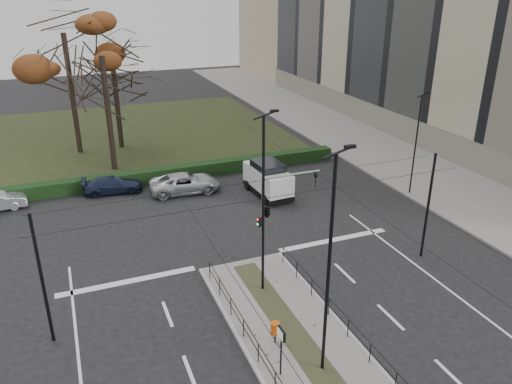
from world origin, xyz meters
The scene contains 20 objects.
ground centered at (0.00, 0.00, 0.00)m, with size 140.00×140.00×0.00m, color black.
median_island centered at (0.00, -2.50, 0.07)m, with size 4.40×15.00×0.14m, color #615F5C.
sidewalk_east centered at (18.00, 22.00, 0.07)m, with size 8.00×90.00×0.14m, color #615F5C.
park centered at (-6.00, 32.00, 0.05)m, with size 38.00×26.00×0.10m, color black.
hedge centered at (-6.00, 18.60, 0.50)m, with size 38.00×1.00×1.00m, color black.
apartment_block centered at (27.97, 23.97, 10.39)m, with size 13.09×52.10×21.64m.
median_railing centered at (0.00, -2.60, 0.98)m, with size 4.14×13.24×0.92m.
catenary centered at (0.00, 1.62, 3.42)m, with size 20.00×34.00×6.00m.
traffic_light centered at (1.38, 4.50, 3.16)m, with size 3.53×2.03×5.20m.
litter_bin centered at (-0.95, -1.77, 0.85)m, with size 0.39×0.39×1.00m.
info_panel centered at (-1.51, -3.53, 1.81)m, with size 0.12×0.55×2.13m.
streetlamp_median_near centered at (0.18, -3.84, 4.76)m, with size 0.76×0.15×9.08m.
streetlamp_median_far centered at (0.10, 2.09, 4.68)m, with size 0.75×0.15×8.92m.
streetlamp_sidewalk centered at (14.52, 9.40, 3.79)m, with size 0.60×0.12×7.17m.
parked_car_third centered at (-5.21, 17.61, 0.60)m, with size 1.69×4.15×1.20m, color #1B243F.
parked_car_fourth centered at (-0.33, 15.78, 0.70)m, with size 2.31×5.01×1.39m, color #B8BCC1.
white_van centered at (5.06, 13.19, 1.26)m, with size 2.32×4.66×2.42m.
rust_tree centered at (-6.80, 27.97, 10.24)m, with size 9.28×9.28×13.35m.
bare_tree_center centered at (-3.16, 28.16, 7.49)m, with size 5.79×5.79×10.60m.
bare_tree_near centered at (-4.49, 22.46, 8.37)m, with size 8.09×8.09×11.86m.
Camera 1 is at (-7.92, -17.08, 14.12)m, focal length 35.00 mm.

